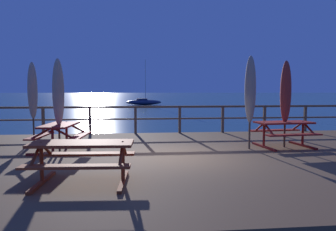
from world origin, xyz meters
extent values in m
plane|color=#2D5B6B|center=(0.00, 0.00, 0.00)|extent=(600.00, 600.00, 0.00)
cube|color=brown|center=(0.00, 0.00, 0.42)|extent=(16.09, 9.37, 0.84)
cube|color=brown|center=(0.00, 4.54, 1.89)|extent=(15.79, 0.09, 0.08)
cube|color=brown|center=(0.00, 4.54, 1.41)|extent=(15.79, 0.07, 0.06)
cube|color=brown|center=(-4.39, 4.54, 1.36)|extent=(0.10, 0.10, 1.05)
cube|color=brown|center=(-2.63, 4.54, 1.36)|extent=(0.10, 0.10, 1.05)
cube|color=brown|center=(-0.88, 4.54, 1.36)|extent=(0.10, 0.10, 1.05)
cube|color=brown|center=(0.88, 4.54, 1.36)|extent=(0.10, 0.10, 1.05)
cube|color=brown|center=(2.63, 4.54, 1.36)|extent=(0.10, 0.10, 1.05)
cube|color=brown|center=(4.39, 4.54, 1.36)|extent=(0.10, 0.10, 1.05)
cube|color=brown|center=(6.14, 4.54, 1.36)|extent=(0.10, 0.10, 1.05)
cube|color=maroon|center=(-3.01, 0.96, 1.58)|extent=(0.90, 1.69, 0.05)
cube|color=maroon|center=(-2.46, 0.91, 1.28)|extent=(0.43, 1.65, 0.04)
cube|color=maroon|center=(-3.57, 1.01, 1.28)|extent=(0.43, 1.65, 0.04)
cube|color=maroon|center=(-3.07, 0.33, 0.87)|extent=(1.40, 0.21, 0.06)
cylinder|color=maroon|center=(-3.07, 0.33, 1.21)|extent=(0.07, 0.07, 0.74)
cylinder|color=maroon|center=(-2.79, 0.30, 1.43)|extent=(0.63, 0.11, 0.37)
cylinder|color=maroon|center=(-3.35, 0.35, 1.43)|extent=(0.63, 0.11, 0.37)
cube|color=maroon|center=(-2.96, 1.59, 0.87)|extent=(1.40, 0.21, 0.06)
cylinder|color=maroon|center=(-2.96, 1.59, 1.21)|extent=(0.07, 0.07, 0.74)
cylinder|color=maroon|center=(-2.68, 1.57, 1.43)|extent=(0.63, 0.11, 0.37)
cylinder|color=maroon|center=(-3.23, 1.62, 1.43)|extent=(0.63, 0.11, 0.37)
cube|color=maroon|center=(3.53, 0.97, 1.58)|extent=(1.71, 0.91, 0.05)
cube|color=maroon|center=(3.58, 0.41, 1.28)|extent=(1.66, 0.43, 0.04)
cube|color=maroon|center=(3.48, 1.53, 1.28)|extent=(1.66, 0.43, 0.04)
cube|color=maroon|center=(2.89, 0.91, 0.87)|extent=(0.21, 1.40, 0.06)
cylinder|color=maroon|center=(2.89, 0.91, 1.21)|extent=(0.07, 0.07, 0.74)
cylinder|color=maroon|center=(2.92, 0.63, 1.43)|extent=(0.11, 0.63, 0.37)
cylinder|color=maroon|center=(2.87, 1.19, 1.43)|extent=(0.11, 0.63, 0.37)
cube|color=maroon|center=(4.17, 1.03, 0.87)|extent=(0.21, 1.40, 0.06)
cylinder|color=maroon|center=(4.17, 1.03, 1.21)|extent=(0.07, 0.07, 0.74)
cylinder|color=maroon|center=(4.20, 0.75, 1.43)|extent=(0.11, 0.63, 0.37)
cylinder|color=maroon|center=(4.14, 1.31, 1.43)|extent=(0.11, 0.63, 0.37)
cube|color=#993819|center=(-1.91, -2.39, 1.58)|extent=(1.89, 0.88, 0.05)
cube|color=#993819|center=(-1.95, -2.95, 1.28)|extent=(1.85, 0.40, 0.04)
cube|color=#993819|center=(-1.87, -1.83, 1.28)|extent=(1.85, 0.40, 0.04)
cube|color=maroon|center=(-2.65, -2.34, 0.87)|extent=(0.17, 1.40, 0.06)
cylinder|color=maroon|center=(-2.65, -2.34, 1.21)|extent=(0.07, 0.07, 0.74)
cylinder|color=maroon|center=(-2.67, -2.62, 1.43)|extent=(0.10, 0.63, 0.37)
cylinder|color=maroon|center=(-2.63, -2.06, 1.43)|extent=(0.10, 0.63, 0.37)
cube|color=maroon|center=(-1.17, -2.44, 0.87)|extent=(0.17, 1.40, 0.06)
cylinder|color=maroon|center=(-1.17, -2.44, 1.21)|extent=(0.07, 0.07, 0.74)
cylinder|color=maroon|center=(-1.19, -2.72, 1.43)|extent=(0.10, 0.63, 0.37)
cylinder|color=maroon|center=(-1.15, -2.16, 1.43)|extent=(0.10, 0.63, 0.37)
cylinder|color=#4C3828|center=(-3.03, 0.95, 2.06)|extent=(0.06, 0.06, 2.44)
ellipsoid|color=tan|center=(-3.03, 0.95, 2.49)|extent=(0.32, 0.32, 1.86)
cylinder|color=#71614F|center=(-3.03, 0.95, 2.35)|extent=(0.21, 0.21, 0.05)
cone|color=#4C3828|center=(-3.03, 0.95, 3.35)|extent=(0.10, 0.10, 0.14)
cylinder|color=#4C3828|center=(3.54, 0.92, 2.06)|extent=(0.06, 0.06, 2.45)
ellipsoid|color=#A33328|center=(3.54, 0.92, 2.49)|extent=(0.32, 0.32, 1.86)
cylinder|color=maroon|center=(3.54, 0.92, 2.35)|extent=(0.21, 0.21, 0.05)
cone|color=#4C3828|center=(3.54, 0.92, 3.35)|extent=(0.10, 0.10, 0.14)
cylinder|color=#4C3828|center=(2.39, 0.77, 2.12)|extent=(0.06, 0.06, 2.56)
ellipsoid|color=tan|center=(2.39, 0.77, 2.57)|extent=(0.32, 0.32, 1.94)
cylinder|color=#685B4C|center=(2.39, 0.77, 2.42)|extent=(0.21, 0.21, 0.05)
cone|color=#4C3828|center=(2.39, 0.77, 3.46)|extent=(0.10, 0.10, 0.14)
cylinder|color=#4C3828|center=(-4.32, 3.05, 2.09)|extent=(0.06, 0.06, 2.51)
ellipsoid|color=tan|center=(-4.32, 3.05, 2.53)|extent=(0.32, 0.32, 1.91)
cylinder|color=#685B4C|center=(-4.32, 3.05, 2.39)|extent=(0.21, 0.21, 0.05)
cone|color=#4C3828|center=(-4.32, 3.05, 3.41)|extent=(0.10, 0.10, 0.14)
ellipsoid|color=navy|center=(0.92, 48.40, 0.45)|extent=(6.02, 1.76, 0.90)
cube|color=#202949|center=(0.62, 48.41, 0.95)|extent=(1.81, 1.12, 0.36)
cylinder|color=silver|center=(1.22, 48.40, 4.22)|extent=(0.10, 0.10, 7.00)
camera|label=1|loc=(-0.99, -8.53, 2.55)|focal=35.55mm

